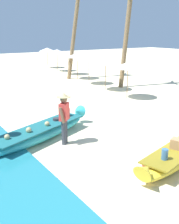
# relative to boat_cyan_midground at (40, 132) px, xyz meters

# --- Properties ---
(ground_plane) EXTENTS (80.00, 80.00, 0.00)m
(ground_plane) POSITION_rel_boat_cyan_midground_xyz_m (3.18, -2.81, -0.26)
(ground_plane) COLOR beige
(boat_cyan_midground) EXTENTS (4.48, 2.39, 0.77)m
(boat_cyan_midground) POSITION_rel_boat_cyan_midground_xyz_m (0.00, 0.00, 0.00)
(boat_cyan_midground) COLOR #33B2BC
(boat_cyan_midground) RESTS_ON ground
(person_vendor_hatted) EXTENTS (0.54, 0.50, 1.65)m
(person_vendor_hatted) POSITION_rel_boat_cyan_midground_xyz_m (0.52, -0.72, 0.69)
(person_vendor_hatted) COLOR #333842
(person_vendor_hatted) RESTS_ON ground
(parasol_row_0) EXTENTS (1.60, 1.60, 1.91)m
(parasol_row_0) POSITION_rel_boat_cyan_midground_xyz_m (6.29, 2.96, 1.49)
(parasol_row_0) COLOR #8E6B47
(parasol_row_0) RESTS_ON ground
(parasol_row_1) EXTENTS (1.60, 1.60, 1.91)m
(parasol_row_1) POSITION_rel_boat_cyan_midground_xyz_m (6.58, 5.29, 1.49)
(parasol_row_1) COLOR #8E6B47
(parasol_row_1) RESTS_ON ground
(parasol_row_2) EXTENTS (1.60, 1.60, 1.91)m
(parasol_row_2) POSITION_rel_boat_cyan_midground_xyz_m (6.86, 7.49, 1.49)
(parasol_row_2) COLOR #8E6B47
(parasol_row_2) RESTS_ON ground
(parasol_row_3) EXTENTS (1.60, 1.60, 1.91)m
(parasol_row_3) POSITION_rel_boat_cyan_midground_xyz_m (7.35, 9.80, 1.49)
(parasol_row_3) COLOR #8E6B47
(parasol_row_3) RESTS_ON ground
(parasol_row_4) EXTENTS (1.60, 1.60, 1.91)m
(parasol_row_4) POSITION_rel_boat_cyan_midground_xyz_m (7.84, 12.00, 1.49)
(parasol_row_4) COLOR #8E6B47
(parasol_row_4) RESTS_ON ground
(parasol_row_5) EXTENTS (1.60, 1.60, 1.91)m
(parasol_row_5) POSITION_rel_boat_cyan_midground_xyz_m (8.02, 14.32, 1.49)
(parasol_row_5) COLOR #8E6B47
(parasol_row_5) RESTS_ON ground
(parasol_row_6) EXTENTS (1.60, 1.60, 1.91)m
(parasol_row_6) POSITION_rel_boat_cyan_midground_xyz_m (8.30, 16.94, 1.49)
(parasol_row_6) COLOR #8E6B47
(parasol_row_6) RESTS_ON ground
(palm_tree_leaning_seaward) EXTENTS (2.58, 2.27, 6.46)m
(palm_tree_leaning_seaward) POSITION_rel_boat_cyan_midground_xyz_m (8.54, 5.50, 4.85)
(palm_tree_leaning_seaward) COLOR brown
(palm_tree_leaning_seaward) RESTS_ON ground
(cooler_box) EXTENTS (0.50, 0.35, 0.34)m
(cooler_box) POSITION_rel_boat_cyan_midground_xyz_m (1.38, -3.69, -0.09)
(cooler_box) COLOR #C63838
(cooler_box) RESTS_ON ground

